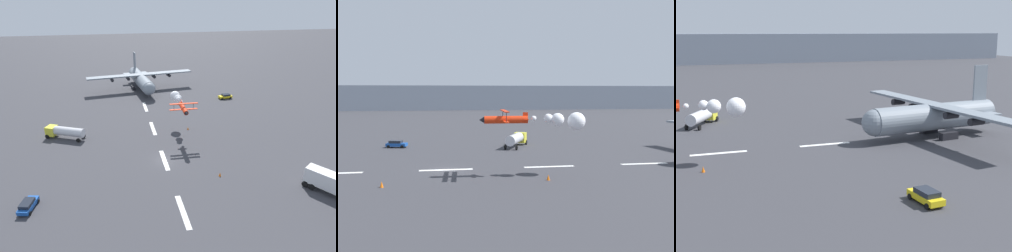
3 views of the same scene
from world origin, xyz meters
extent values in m
cube|color=white|center=(16.01, 0.00, 0.01)|extent=(8.00, 0.90, 0.01)
cube|color=white|center=(32.02, 0.00, 0.01)|extent=(8.00, 0.90, 0.01)
cylinder|color=gray|center=(50.64, -0.88, 3.40)|extent=(23.02, 7.20, 4.39)
sphere|color=gray|center=(39.40, -2.31, 3.40)|extent=(4.17, 4.17, 4.17)
cube|color=gray|center=(50.64, -0.88, 5.37)|extent=(7.91, 37.77, 0.40)
cylinder|color=black|center=(48.94, 9.34, 4.47)|extent=(2.52, 1.39, 1.10)
cylinder|color=black|center=(49.65, 3.74, 4.47)|extent=(2.52, 1.39, 1.10)
cylinder|color=black|center=(50.83, -5.60, 4.47)|extent=(2.52, 1.39, 1.10)
cylinder|color=black|center=(51.54, -11.21, 4.47)|extent=(2.52, 1.39, 1.10)
cube|color=gray|center=(60.07, 0.31, 8.59)|extent=(2.82, 0.65, 6.00)
cube|color=gray|center=(60.07, 0.31, 3.70)|extent=(3.12, 9.18, 0.24)
cube|color=black|center=(51.97, -3.43, 0.60)|extent=(3.30, 1.39, 1.20)
cube|color=black|center=(51.29, 1.92, 0.60)|extent=(3.30, 1.39, 1.20)
cube|color=red|center=(10.91, -6.05, 8.39)|extent=(0.70, 0.13, 1.10)
cube|color=red|center=(10.91, -6.05, 7.99)|extent=(0.67, 2.02, 0.08)
sphere|color=white|center=(11.99, -6.46, 8.12)|extent=(0.70, 0.70, 0.70)
sphere|color=white|center=(14.12, -6.14, 8.07)|extent=(1.29, 1.29, 1.29)
sphere|color=white|center=(15.38, -6.41, 7.92)|extent=(1.79, 1.79, 1.79)
sphere|color=white|center=(18.04, -6.46, 7.67)|extent=(1.92, 1.92, 1.92)
sphere|color=white|center=(18.16, -6.21, 7.65)|extent=(2.49, 2.49, 2.49)
cube|color=yellow|center=(16.03, 24.46, 1.60)|extent=(3.11, 3.01, 2.20)
cylinder|color=silver|center=(14.02, 20.16, 1.85)|extent=(4.99, 7.49, 2.10)
cylinder|color=black|center=(15.20, 25.51, 0.50)|extent=(0.71, 1.04, 1.00)
cylinder|color=black|center=(11.72, 18.10, 0.50)|extent=(0.71, 1.04, 1.00)
cylinder|color=black|center=(17.37, 24.49, 0.50)|extent=(0.71, 1.04, 1.00)
cylinder|color=black|center=(13.90, 17.08, 0.50)|extent=(0.71, 1.04, 1.00)
cube|color=yellow|center=(34.74, -26.95, 0.65)|extent=(2.24, 4.57, 0.65)
cube|color=#1E232D|center=(34.76, -27.15, 1.25)|extent=(1.91, 2.80, 0.55)
cylinder|color=black|center=(33.69, -25.51, 0.32)|extent=(0.28, 0.66, 0.64)
cylinder|color=black|center=(34.00, -28.57, 0.32)|extent=(0.28, 0.66, 0.64)
cylinder|color=black|center=(35.48, -25.32, 0.32)|extent=(0.28, 0.66, 0.64)
cylinder|color=black|center=(35.79, -28.39, 0.32)|extent=(0.28, 0.66, 0.64)
cone|color=orange|center=(13.53, -8.63, 0.38)|extent=(0.44, 0.44, 0.75)
camera|label=1|loc=(-50.89, 9.36, 31.15)|focal=30.97mm
camera|label=2|loc=(0.74, -55.70, 11.77)|focal=39.64mm
camera|label=3|loc=(12.33, -66.21, 17.45)|focal=48.93mm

